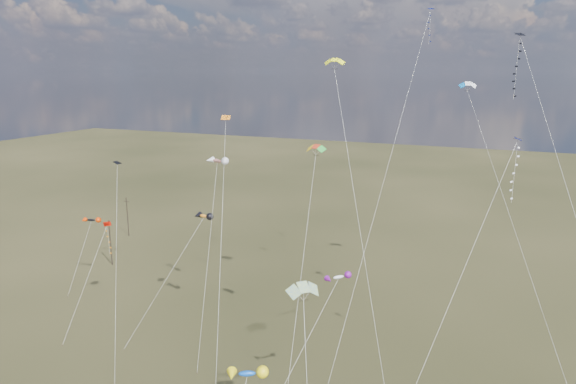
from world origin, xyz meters
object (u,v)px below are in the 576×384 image
at_px(utility_pole_near, 110,242).
at_px(diamond_black_high, 524,88).
at_px(novelty_black_orange, 91,220).
at_px(parafoil_yellow, 335,62).
at_px(utility_pole_far, 127,216).

height_order(utility_pole_near, diamond_black_high, diamond_black_high).
relative_size(utility_pole_near, diamond_black_high, 0.22).
xyz_separation_m(utility_pole_near, novelty_black_orange, (2.94, -6.95, 6.15)).
height_order(parafoil_yellow, novelty_black_orange, parafoil_yellow).
distance_m(diamond_black_high, novelty_black_orange, 62.50).
xyz_separation_m(utility_pole_near, utility_pole_far, (-8.00, 14.00, 0.00)).
xyz_separation_m(utility_pole_far, parafoil_yellow, (49.65, -20.67, 29.58)).
bearing_deg(utility_pole_near, novelty_black_orange, -67.04).
xyz_separation_m(utility_pole_far, diamond_black_high, (69.84, -23.41, 26.91)).
xyz_separation_m(diamond_black_high, parafoil_yellow, (-20.19, 2.75, 2.66)).
bearing_deg(utility_pole_far, parafoil_yellow, -22.60).
bearing_deg(utility_pole_far, novelty_black_orange, -62.42).
height_order(utility_pole_near, parafoil_yellow, parafoil_yellow).
xyz_separation_m(parafoil_yellow, novelty_black_orange, (-38.71, -0.28, -23.43)).
bearing_deg(novelty_black_orange, diamond_black_high, -2.40).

